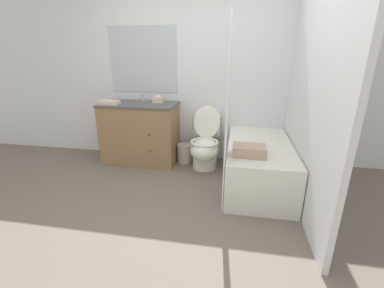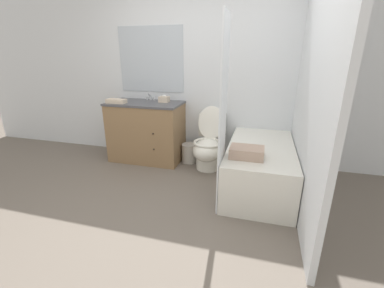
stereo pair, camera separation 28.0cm
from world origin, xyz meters
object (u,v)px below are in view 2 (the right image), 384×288
object	(u,v)px
wastebasket	(189,153)
bathtub	(260,166)
vanity_cabinet	(147,131)
hand_towel_folded	(116,101)
toilet	(209,146)
sink_faucet	(150,98)
bath_towel_folded	(247,152)
tissue_box	(164,99)

from	to	relation	value
wastebasket	bathtub	bearing A→B (deg)	-25.90
vanity_cabinet	hand_towel_folded	bearing A→B (deg)	-154.73
toilet	sink_faucet	bearing A→B (deg)	164.58
bathtub	toilet	bearing A→B (deg)	151.90
vanity_cabinet	sink_faucet	distance (m)	0.51
sink_faucet	hand_towel_folded	size ratio (longest dim) A/B	0.51
bathtub	bath_towel_folded	size ratio (longest dim) A/B	4.25
wastebasket	bath_towel_folded	bearing A→B (deg)	-45.45
sink_faucet	bath_towel_folded	bearing A→B (deg)	-34.22
wastebasket	bath_towel_folded	distance (m)	1.35
bathtub	bath_towel_folded	xyz separation A→B (m)	(-0.15, -0.40, 0.32)
sink_faucet	wastebasket	size ratio (longest dim) A/B	0.50
hand_towel_folded	bath_towel_folded	distance (m)	2.06
sink_faucet	tissue_box	world-z (taller)	sink_faucet
sink_faucet	toilet	distance (m)	1.18
wastebasket	tissue_box	world-z (taller)	tissue_box
toilet	hand_towel_folded	bearing A→B (deg)	-175.76
vanity_cabinet	hand_towel_folded	world-z (taller)	hand_towel_folded
bathtub	bath_towel_folded	bearing A→B (deg)	-109.89
tissue_box	bathtub	bearing A→B (deg)	-21.05
bathtub	tissue_box	world-z (taller)	tissue_box
wastebasket	hand_towel_folded	xyz separation A→B (m)	(-1.02, -0.22, 0.78)
vanity_cabinet	hand_towel_folded	distance (m)	0.61
bathtub	bath_towel_folded	distance (m)	0.53
toilet	wastebasket	size ratio (longest dim) A/B	3.07
vanity_cabinet	tissue_box	size ratio (longest dim) A/B	7.73
sink_faucet	bathtub	distance (m)	1.93
bathtub	wastebasket	distance (m)	1.16
vanity_cabinet	bath_towel_folded	distance (m)	1.77
hand_towel_folded	bath_towel_folded	world-z (taller)	hand_towel_folded
tissue_box	hand_towel_folded	bearing A→B (deg)	-156.73
toilet	tissue_box	bearing A→B (deg)	166.67
vanity_cabinet	wastebasket	world-z (taller)	vanity_cabinet
sink_faucet	hand_towel_folded	bearing A→B (deg)	-134.48
wastebasket	sink_faucet	bearing A→B (deg)	167.35
tissue_box	bath_towel_folded	world-z (taller)	tissue_box
vanity_cabinet	toilet	distance (m)	0.99
toilet	hand_towel_folded	size ratio (longest dim) A/B	3.13
toilet	wastebasket	distance (m)	0.39
toilet	tissue_box	size ratio (longest dim) A/B	6.17
vanity_cabinet	wastebasket	xyz separation A→B (m)	(0.66, 0.05, -0.31)
wastebasket	hand_towel_folded	world-z (taller)	hand_towel_folded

